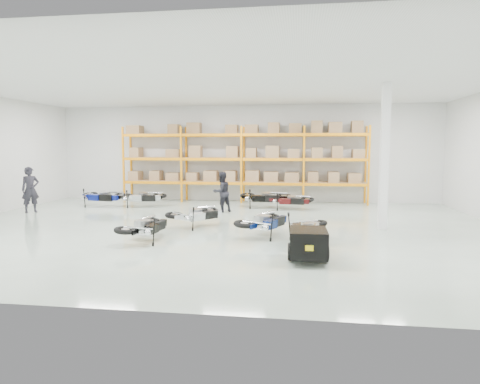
# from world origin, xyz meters

# --- Properties ---
(room) EXTENTS (18.00, 18.00, 18.00)m
(room) POSITION_xyz_m (0.00, 0.00, 2.25)
(room) COLOR #B8CDBC
(room) RESTS_ON ground
(pallet_rack) EXTENTS (11.28, 0.98, 3.62)m
(pallet_rack) POSITION_xyz_m (-0.00, 6.45, 2.26)
(pallet_rack) COLOR orange
(pallet_rack) RESTS_ON ground
(structural_column) EXTENTS (0.25, 0.25, 4.50)m
(structural_column) POSITION_xyz_m (5.20, 0.50, 2.25)
(structural_column) COLOR white
(structural_column) RESTS_ON ground
(moto_blue_centre) EXTENTS (1.54, 1.99, 1.16)m
(moto_blue_centre) POSITION_xyz_m (1.65, -1.13, 0.55)
(moto_blue_centre) COLOR #07174C
(moto_blue_centre) RESTS_ON ground
(moto_silver_left) EXTENTS (1.76, 1.85, 1.11)m
(moto_silver_left) POSITION_xyz_m (-0.62, 0.02, 0.52)
(moto_silver_left) COLOR silver
(moto_silver_left) RESTS_ON ground
(moto_black_far_left) EXTENTS (1.03, 1.79, 1.11)m
(moto_black_far_left) POSITION_xyz_m (-1.50, -2.22, 0.52)
(moto_black_far_left) COLOR black
(moto_black_far_left) RESTS_ON ground
(moto_touring_right) EXTENTS (0.99, 1.84, 1.16)m
(moto_touring_right) POSITION_xyz_m (2.83, -2.11, 0.55)
(moto_touring_right) COLOR black
(moto_touring_right) RESTS_ON ground
(trailer) EXTENTS (0.91, 1.73, 0.72)m
(trailer) POSITION_xyz_m (2.83, -3.71, 0.42)
(trailer) COLOR black
(trailer) RESTS_ON ground
(moto_back_a) EXTENTS (2.01, 1.26, 1.21)m
(moto_back_a) POSITION_xyz_m (-5.77, 4.08, 0.57)
(moto_back_a) COLOR navy
(moto_back_a) RESTS_ON ground
(moto_back_b) EXTENTS (1.88, 1.11, 1.15)m
(moto_back_b) POSITION_xyz_m (-4.08, 4.27, 0.54)
(moto_back_b) COLOR #A7ADB1
(moto_back_b) RESTS_ON ground
(moto_back_c) EXTENTS (1.97, 1.10, 1.23)m
(moto_back_c) POSITION_xyz_m (1.18, 4.67, 0.58)
(moto_back_c) COLOR black
(moto_back_c) RESTS_ON ground
(moto_back_d) EXTENTS (1.72, 0.99, 1.07)m
(moto_back_d) POSITION_xyz_m (2.25, 4.30, 0.50)
(moto_back_d) COLOR #3F0C0E
(moto_back_d) RESTS_ON ground
(person_left) EXTENTS (0.76, 0.77, 1.79)m
(person_left) POSITION_xyz_m (-7.80, 2.14, 0.89)
(person_left) COLOR #23212A
(person_left) RESTS_ON ground
(person_back) EXTENTS (0.98, 0.97, 1.59)m
(person_back) POSITION_xyz_m (-0.40, 3.27, 0.80)
(person_back) COLOR black
(person_back) RESTS_ON ground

